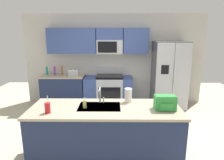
% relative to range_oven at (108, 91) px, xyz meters
% --- Properties ---
extents(ground_plane, '(9.00, 9.00, 0.00)m').
position_rel_range_oven_xyz_m(ground_plane, '(0.16, -1.80, -0.44)').
color(ground_plane, beige).
rests_on(ground_plane, ground).
extents(kitchen_wall_unit, '(5.20, 0.43, 2.60)m').
position_rel_range_oven_xyz_m(kitchen_wall_unit, '(0.02, 0.28, 1.03)').
color(kitchen_wall_unit, beige).
rests_on(kitchen_wall_unit, ground).
extents(back_counter, '(1.22, 0.63, 0.90)m').
position_rel_range_oven_xyz_m(back_counter, '(-1.29, -0.00, 0.01)').
color(back_counter, '#1E2A4D').
rests_on(back_counter, ground).
extents(range_oven, '(1.36, 0.61, 1.10)m').
position_rel_range_oven_xyz_m(range_oven, '(0.00, 0.00, 0.00)').
color(range_oven, '#B7BABF').
rests_on(range_oven, ground).
extents(refrigerator, '(0.90, 0.76, 1.85)m').
position_rel_range_oven_xyz_m(refrigerator, '(1.70, -0.07, 0.48)').
color(refrigerator, '#4C4F54').
rests_on(refrigerator, ground).
extents(island_counter, '(2.42, 0.89, 0.90)m').
position_rel_range_oven_xyz_m(island_counter, '(0.02, -2.48, 0.01)').
color(island_counter, '#1E2A4D').
rests_on(island_counter, ground).
extents(toaster, '(0.28, 0.16, 0.18)m').
position_rel_range_oven_xyz_m(toaster, '(-0.97, -0.05, 0.55)').
color(toaster, '#B7BABF').
rests_on(toaster, back_counter).
extents(pepper_mill, '(0.05, 0.05, 0.25)m').
position_rel_range_oven_xyz_m(pepper_mill, '(-1.31, -0.00, 0.58)').
color(pepper_mill, brown).
rests_on(pepper_mill, back_counter).
extents(bottle_purple, '(0.06, 0.06, 0.25)m').
position_rel_range_oven_xyz_m(bottle_purple, '(-1.52, 0.01, 0.58)').
color(bottle_purple, purple).
rests_on(bottle_purple, back_counter).
extents(bottle_teal, '(0.06, 0.06, 0.24)m').
position_rel_range_oven_xyz_m(bottle_teal, '(-1.75, 0.05, 0.58)').
color(bottle_teal, teal).
rests_on(bottle_teal, back_counter).
extents(sink_faucet, '(0.09, 0.21, 0.28)m').
position_rel_range_oven_xyz_m(sink_faucet, '(-0.07, -2.29, 0.62)').
color(sink_faucet, '#B7BABF').
rests_on(sink_faucet, island_counter).
extents(drink_cup_red, '(0.08, 0.08, 0.28)m').
position_rel_range_oven_xyz_m(drink_cup_red, '(-0.83, -2.71, 0.54)').
color(drink_cup_red, red).
rests_on(drink_cup_red, island_counter).
extents(soap_dispenser, '(0.06, 0.06, 0.17)m').
position_rel_range_oven_xyz_m(soap_dispenser, '(-0.30, -2.50, 0.53)').
color(soap_dispenser, '#D8CC66').
rests_on(soap_dispenser, island_counter).
extents(paper_towel_roll, '(0.12, 0.12, 0.24)m').
position_rel_range_oven_xyz_m(paper_towel_roll, '(0.41, -2.21, 0.58)').
color(paper_towel_roll, white).
rests_on(paper_towel_roll, island_counter).
extents(backpack, '(0.32, 0.22, 0.23)m').
position_rel_range_oven_xyz_m(backpack, '(0.96, -2.55, 0.57)').
color(backpack, green).
rests_on(backpack, island_counter).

